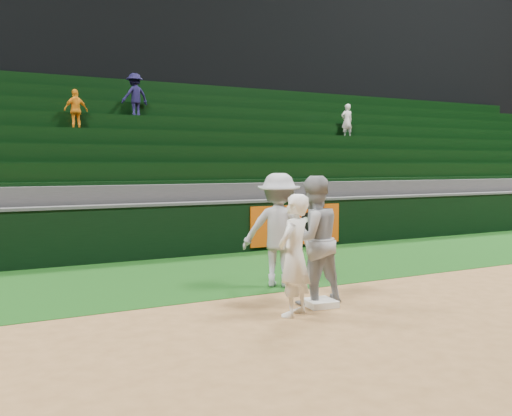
{
  "coord_description": "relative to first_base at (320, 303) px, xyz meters",
  "views": [
    {
      "loc": [
        -4.58,
        -7.14,
        2.11
      ],
      "look_at": [
        0.42,
        2.3,
        1.3
      ],
      "focal_mm": 40.0,
      "sensor_mm": 36.0,
      "label": 1
    }
  ],
  "objects": [
    {
      "name": "base_coach",
      "position": [
        0.16,
        1.5,
        0.94
      ],
      "size": [
        1.46,
        1.32,
        1.96
      ],
      "primitive_type": "imported",
      "rotation": [
        0.0,
        0.0,
        2.54
      ],
      "color": "#A3A5B0",
      "rests_on": "foul_grass"
    },
    {
      "name": "baserunner",
      "position": [
        -0.01,
        0.2,
        0.93
      ],
      "size": [
        0.96,
        0.76,
        1.95
      ],
      "primitive_type": "imported",
      "rotation": [
        0.0,
        0.0,
        3.16
      ],
      "color": "#93959C",
      "rests_on": "ground"
    },
    {
      "name": "first_baseman",
      "position": [
        -0.62,
        -0.27,
        0.81
      ],
      "size": [
        0.75,
        0.67,
        1.71
      ],
      "primitive_type": "imported",
      "rotation": [
        0.0,
        0.0,
        3.67
      ],
      "color": "white",
      "rests_on": "ground"
    },
    {
      "name": "ground",
      "position": [
        -0.19,
        0.17,
        -0.05
      ],
      "size": [
        70.0,
        70.0,
        0.0
      ],
      "primitive_type": "plane",
      "color": "brown",
      "rests_on": "ground"
    },
    {
      "name": "field_wall",
      "position": [
        -0.16,
        5.37,
        0.58
      ],
      "size": [
        36.0,
        0.45,
        1.25
      ],
      "color": "black",
      "rests_on": "ground"
    },
    {
      "name": "stadium_seating",
      "position": [
        -0.19,
        9.14,
        1.65
      ],
      "size": [
        36.0,
        5.95,
        4.96
      ],
      "color": "#363639",
      "rests_on": "ground"
    },
    {
      "name": "upper_deck",
      "position": [
        -0.19,
        17.62,
        5.95
      ],
      "size": [
        40.0,
        12.0,
        12.0
      ],
      "primitive_type": "cube",
      "color": "black",
      "rests_on": "ground"
    },
    {
      "name": "first_base",
      "position": [
        0.0,
        0.0,
        0.0
      ],
      "size": [
        0.47,
        0.47,
        0.1
      ],
      "primitive_type": "cube",
      "rotation": [
        0.0,
        0.0,
        -0.09
      ],
      "color": "white",
      "rests_on": "ground"
    },
    {
      "name": "foul_grass",
      "position": [
        -0.19,
        3.17,
        -0.04
      ],
      "size": [
        36.0,
        4.2,
        0.01
      ],
      "primitive_type": "cube",
      "color": "#0D350D",
      "rests_on": "ground"
    }
  ]
}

